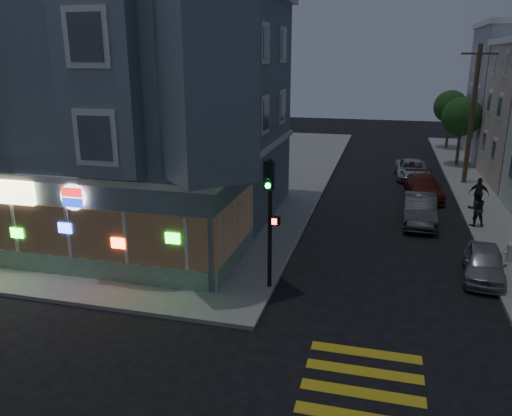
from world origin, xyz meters
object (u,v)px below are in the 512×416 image
at_px(pedestrian_b, 479,194).
at_px(parked_car_d, 412,170).
at_px(street_tree_near, 462,117).
at_px(utility_pole, 472,113).
at_px(pedestrian_a, 477,209).
at_px(parked_car_a, 484,263).
at_px(fire_hydrant, 510,252).
at_px(parked_car_c, 424,187).
at_px(parked_car_b, 420,210).
at_px(street_tree_far, 451,107).
at_px(traffic_signal, 270,204).

height_order(pedestrian_b, parked_car_d, pedestrian_b).
height_order(street_tree_near, pedestrian_b, street_tree_near).
bearing_deg(utility_pole, pedestrian_a, -94.17).
bearing_deg(pedestrian_a, parked_car_d, -84.76).
xyz_separation_m(parked_car_a, fire_hydrant, (1.26, 1.64, -0.03)).
bearing_deg(parked_car_c, street_tree_near, 67.07).
distance_m(parked_car_a, parked_car_b, 6.73).
relative_size(pedestrian_a, parked_car_c, 0.38).
height_order(street_tree_far, parked_car_c, street_tree_far).
relative_size(parked_car_d, fire_hydrant, 5.45).
bearing_deg(parked_car_d, pedestrian_b, -68.19).
xyz_separation_m(street_tree_far, fire_hydrant, (-0.24, -28.25, -3.33)).
height_order(parked_car_a, parked_car_b, parked_car_b).
distance_m(pedestrian_a, traffic_signal, 12.97).
xyz_separation_m(street_tree_near, pedestrian_b, (-0.32, -12.47, -2.89)).
distance_m(street_tree_near, parked_car_c, 11.24).
xyz_separation_m(parked_car_d, traffic_signal, (-5.78, -20.02, 2.74)).
height_order(street_tree_near, parked_car_a, street_tree_near).
bearing_deg(parked_car_a, traffic_signal, -150.91).
bearing_deg(pedestrian_b, parked_car_c, -29.62).
bearing_deg(fire_hydrant, street_tree_far, 89.51).
relative_size(utility_pole, traffic_signal, 1.87).
height_order(street_tree_near, fire_hydrant, street_tree_near).
distance_m(pedestrian_a, fire_hydrant, 4.73).
distance_m(parked_car_d, fire_hydrant, 15.52).
bearing_deg(pedestrian_a, traffic_signal, 39.13).
bearing_deg(parked_car_c, traffic_signal, -119.24).
bearing_deg(street_tree_far, parked_car_d, -105.37).
relative_size(utility_pole, street_tree_near, 1.70).
distance_m(parked_car_b, traffic_signal, 11.53).
bearing_deg(pedestrian_b, street_tree_far, -82.39).
distance_m(pedestrian_b, parked_car_d, 8.07).
distance_m(parked_car_a, fire_hydrant, 2.07).
bearing_deg(parked_car_b, fire_hydrant, -53.20).
xyz_separation_m(pedestrian_a, parked_car_b, (-2.70, 0.10, -0.30)).
distance_m(parked_car_c, traffic_signal, 16.33).
relative_size(street_tree_far, parked_car_d, 1.12).
bearing_deg(utility_pole, pedestrian_b, -91.10).
distance_m(pedestrian_a, pedestrian_b, 3.18).
xyz_separation_m(pedestrian_b, parked_car_a, (-1.18, -9.42, -0.41)).
distance_m(pedestrian_b, parked_car_a, 9.50).
bearing_deg(parked_car_a, fire_hydrant, 59.20).
height_order(pedestrian_b, parked_car_a, pedestrian_b).
bearing_deg(street_tree_far, parked_car_b, -98.71).
xyz_separation_m(utility_pole, fire_hydrant, (-0.04, -14.25, -4.19)).
bearing_deg(parked_car_a, parked_car_c, 104.61).
bearing_deg(traffic_signal, parked_car_c, 79.49).
bearing_deg(parked_car_b, pedestrian_a, -0.49).
bearing_deg(street_tree_near, traffic_signal, -110.48).
distance_m(parked_car_a, traffic_signal, 8.95).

